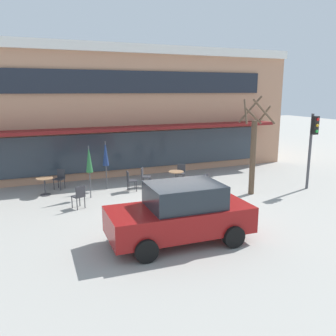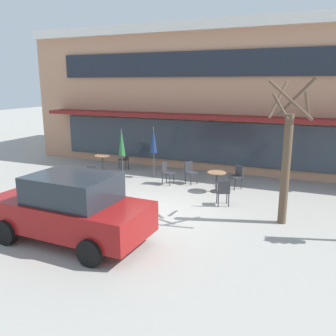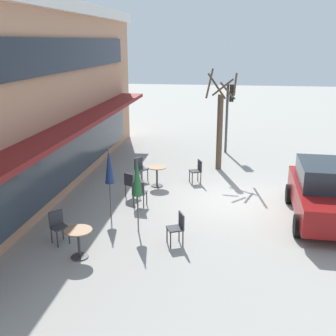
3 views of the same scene
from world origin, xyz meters
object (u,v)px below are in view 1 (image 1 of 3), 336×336
(cafe_chair_3, at_px, (203,182))
(patio_umbrella_green_folded, at_px, (106,154))
(cafe_chair_1, at_px, (60,177))
(cafe_chair_2, at_px, (144,176))
(parked_sedan, at_px, (181,213))
(street_tree, at_px, (253,150))
(cafe_chair_5, at_px, (79,195))
(cafe_chair_0, at_px, (130,180))
(cafe_table_near_wall, at_px, (176,176))
(cafe_chair_4, at_px, (181,172))
(patio_umbrella_cream_folded, at_px, (89,160))
(traffic_light_pole, at_px, (313,139))
(cafe_table_streetside, at_px, (45,183))

(cafe_chair_3, bearing_deg, patio_umbrella_green_folded, 146.77)
(cafe_chair_1, distance_m, cafe_chair_2, 3.84)
(parked_sedan, bearing_deg, cafe_chair_2, 80.63)
(cafe_chair_1, xyz_separation_m, street_tree, (7.54, -4.07, 1.40))
(cafe_chair_5, bearing_deg, cafe_chair_1, 96.31)
(cafe_chair_0, bearing_deg, street_tree, -27.44)
(cafe_table_near_wall, height_order, cafe_chair_4, cafe_chair_4)
(patio_umbrella_cream_folded, relative_size, cafe_chair_2, 2.47)
(patio_umbrella_cream_folded, distance_m, cafe_chair_3, 4.90)
(cafe_chair_3, height_order, cafe_chair_4, same)
(parked_sedan, bearing_deg, cafe_chair_5, 118.41)
(cafe_chair_1, xyz_separation_m, cafe_chair_5, (0.35, -3.19, 0.00))
(patio_umbrella_green_folded, xyz_separation_m, parked_sedan, (0.70, -6.50, -0.75))
(cafe_chair_4, relative_size, traffic_light_pole, 0.26)
(cafe_chair_0, xyz_separation_m, cafe_chair_3, (2.76, -1.68, 0.00))
(cafe_table_streetside, height_order, parked_sedan, parked_sedan)
(cafe_table_streetside, xyz_separation_m, parked_sedan, (3.34, -6.57, 0.36))
(cafe_chair_5, bearing_deg, patio_umbrella_green_folded, 55.40)
(cafe_chair_2, relative_size, cafe_chair_4, 1.00)
(parked_sedan, bearing_deg, cafe_chair_3, 54.22)
(patio_umbrella_green_folded, xyz_separation_m, cafe_chair_0, (0.90, -0.72, -1.10))
(patio_umbrella_green_folded, relative_size, cafe_chair_2, 2.47)
(cafe_chair_2, bearing_deg, cafe_chair_0, -150.17)
(cafe_chair_4, xyz_separation_m, parked_sedan, (-2.92, -6.33, 0.35))
(cafe_table_near_wall, height_order, cafe_table_streetside, same)
(cafe_chair_1, height_order, cafe_chair_5, same)
(cafe_table_near_wall, relative_size, cafe_chair_4, 0.85)
(cafe_chair_3, xyz_separation_m, street_tree, (1.95, -0.77, 1.40))
(cafe_chair_0, distance_m, street_tree, 5.49)
(cafe_chair_3, bearing_deg, cafe_chair_1, 149.41)
(cafe_chair_0, relative_size, cafe_chair_1, 1.00)
(cafe_chair_4, xyz_separation_m, street_tree, (1.98, -2.99, 1.40))
(cafe_table_near_wall, relative_size, cafe_table_streetside, 1.00)
(cafe_table_near_wall, height_order, cafe_chair_1, cafe_chair_1)
(cafe_chair_2, height_order, cafe_chair_3, same)
(street_tree, bearing_deg, patio_umbrella_cream_folded, 162.21)
(patio_umbrella_green_folded, xyz_separation_m, cafe_chair_5, (-1.58, -2.29, -1.10))
(cafe_table_streetside, relative_size, cafe_chair_5, 0.85)
(patio_umbrella_cream_folded, bearing_deg, parked_sedan, -73.32)
(street_tree, height_order, traffic_light_pole, street_tree)
(cafe_chair_2, relative_size, cafe_chair_3, 1.00)
(patio_umbrella_green_folded, bearing_deg, cafe_chair_3, -33.23)
(patio_umbrella_cream_folded, xyz_separation_m, street_tree, (6.53, -2.10, 0.30))
(cafe_chair_4, relative_size, parked_sedan, 0.21)
(patio_umbrella_green_folded, height_order, patio_umbrella_cream_folded, same)
(cafe_chair_2, bearing_deg, patio_umbrella_green_folded, 172.12)
(patio_umbrella_green_folded, xyz_separation_m, patio_umbrella_cream_folded, (-0.93, -1.07, 0.00))
(cafe_table_streetside, relative_size, cafe_chair_4, 0.85)
(cafe_table_streetside, xyz_separation_m, street_tree, (8.25, -3.24, 1.41))
(cafe_chair_5, relative_size, street_tree, 0.21)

